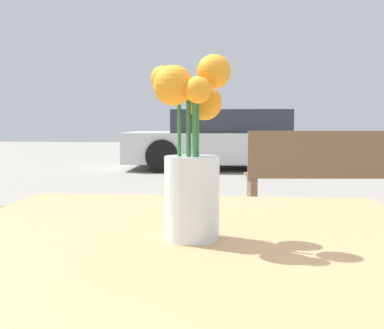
{
  "coord_description": "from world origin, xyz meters",
  "views": [
    {
      "loc": [
        0.13,
        -0.9,
        0.93
      ],
      "look_at": [
        0.03,
        -0.04,
        0.85
      ],
      "focal_mm": 45.0,
      "sensor_mm": 36.0,
      "label": 1
    }
  ],
  "objects_px": {
    "table_front": "(180,277)",
    "flower_vase": "(192,165)",
    "parked_car": "(231,140)",
    "bench_middle": "(326,175)"
  },
  "relations": [
    {
      "from": "table_front",
      "to": "flower_vase",
      "type": "relative_size",
      "value": 2.93
    },
    {
      "from": "flower_vase",
      "to": "parked_car",
      "type": "relative_size",
      "value": 0.08
    },
    {
      "from": "bench_middle",
      "to": "parked_car",
      "type": "xyz_separation_m",
      "value": [
        -1.03,
        5.13,
        0.1
      ]
    },
    {
      "from": "table_front",
      "to": "parked_car",
      "type": "distance_m",
      "value": 8.64
    },
    {
      "from": "table_front",
      "to": "bench_middle",
      "type": "bearing_deg",
      "value": 76.51
    },
    {
      "from": "table_front",
      "to": "flower_vase",
      "type": "distance_m",
      "value": 0.23
    },
    {
      "from": "flower_vase",
      "to": "bench_middle",
      "type": "relative_size",
      "value": 0.23
    },
    {
      "from": "table_front",
      "to": "bench_middle",
      "type": "xyz_separation_m",
      "value": [
        0.84,
        3.51,
        -0.18
      ]
    },
    {
      "from": "table_front",
      "to": "bench_middle",
      "type": "distance_m",
      "value": 3.61
    },
    {
      "from": "table_front",
      "to": "parked_car",
      "type": "height_order",
      "value": "parked_car"
    }
  ]
}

